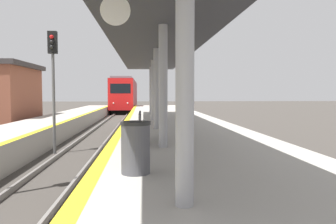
% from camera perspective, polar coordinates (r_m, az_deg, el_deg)
% --- Properties ---
extents(train, '(2.86, 20.51, 4.46)m').
position_cam_1_polar(train, '(47.36, -7.42, 2.98)').
color(train, black).
rests_on(train, ground).
extents(signal_mid, '(0.36, 0.31, 5.00)m').
position_cam_1_polar(signal_mid, '(14.22, -19.39, 7.04)').
color(signal_mid, '#595959').
rests_on(signal_mid, ground).
extents(station_canopy, '(3.54, 24.04, 3.60)m').
position_cam_1_polar(station_canopy, '(14.05, -2.05, 10.99)').
color(station_canopy, '#99999E').
rests_on(station_canopy, platform_right).
extents(trash_bin, '(0.57, 0.57, 0.98)m').
position_cam_1_polar(trash_bin, '(6.21, -5.67, -6.16)').
color(trash_bin, '#4C4C51').
rests_on(trash_bin, platform_right).
extents(bench, '(0.44, 1.98, 0.92)m').
position_cam_1_polar(bench, '(10.25, -5.58, -2.41)').
color(bench, '#4C4C51').
rests_on(bench, platform_right).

